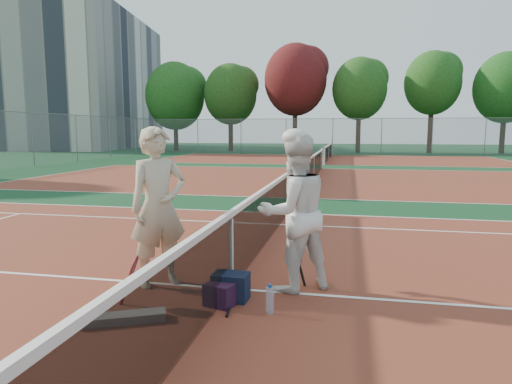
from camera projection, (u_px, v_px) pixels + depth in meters
ground at (231, 289)px, 5.85m from camera, size 130.00×130.00×0.00m
court_main at (231, 289)px, 5.85m from camera, size 23.77×10.97×0.01m
court_far_a at (314, 179)px, 18.96m from camera, size 23.77×10.97×0.01m
court_far_b at (329, 159)px, 32.06m from camera, size 23.77×10.97×0.01m
net_main at (231, 250)px, 5.78m from camera, size 0.10×10.98×1.02m
net_far_a at (314, 167)px, 18.89m from camera, size 0.10×10.98×1.02m
net_far_b at (329, 152)px, 31.99m from camera, size 0.10×10.98×1.02m
fence_back at (333, 136)px, 38.65m from camera, size 32.00×0.06×3.00m
apartment_block at (94, 83)px, 53.13m from camera, size 12.96×23.18×15.00m
player_a at (158, 207)px, 5.90m from camera, size 0.89×0.88×2.07m
player_b at (294, 213)px, 5.74m from camera, size 1.22×1.17×1.98m
racket_red at (134, 281)px, 5.30m from camera, size 0.29×0.32×0.57m
racket_black_held at (296, 266)px, 5.88m from camera, size 0.32×0.33×0.58m
racket_spare at (232, 301)px, 5.41m from camera, size 0.35×0.63×0.03m
sports_bag_navy at (231, 287)px, 5.46m from camera, size 0.43×0.30×0.33m
sports_bag_purple at (219, 295)px, 5.27m from camera, size 0.38×0.31×0.27m
net_cover_canvas at (123, 318)px, 4.83m from camera, size 0.89×0.57×0.09m
water_bottle at (270, 301)px, 5.05m from camera, size 0.09×0.09×0.30m
tree_back_0 at (175, 96)px, 45.13m from camera, size 5.81×5.81×8.72m
tree_back_1 at (230, 94)px, 43.60m from camera, size 5.05×5.05×8.34m
tree_back_maroon at (295, 80)px, 41.73m from camera, size 5.71×5.71×9.89m
tree_back_3 at (359, 89)px, 40.94m from camera, size 4.87×4.87×8.53m
tree_back_4 at (432, 83)px, 40.45m from camera, size 4.90×4.90×9.00m
tree_back_5 at (506, 88)px, 39.05m from camera, size 5.27×5.27×8.67m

